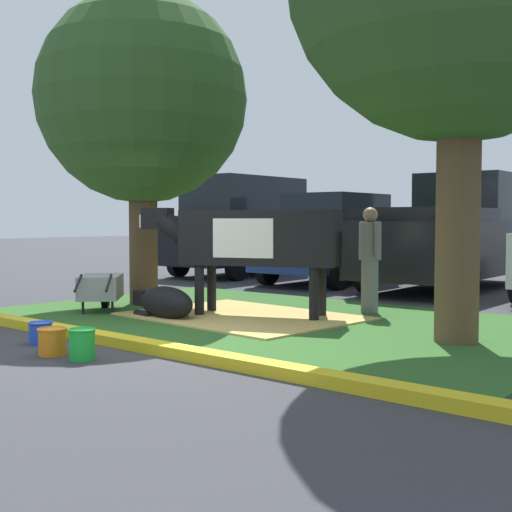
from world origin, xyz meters
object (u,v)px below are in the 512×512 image
(shade_tree_left, at_px, (142,100))
(calf_lying, at_px, (165,303))
(person_handler, at_px, (370,257))
(bucket_green, at_px, (82,343))
(bucket_orange, at_px, (52,341))
(cow_holstein, at_px, (253,239))
(suv_black, at_px, (245,226))
(pickup_truck_black, at_px, (454,235))
(wheelbarrow, at_px, (101,287))
(bucket_blue, at_px, (40,332))
(sedan_blue, at_px, (337,239))

(shade_tree_left, relative_size, calf_lying, 3.93)
(shade_tree_left, xyz_separation_m, calf_lying, (1.53, -0.91, -3.20))
(person_handler, bearing_deg, bucket_green, -95.69)
(bucket_orange, xyz_separation_m, bucket_green, (0.44, 0.06, 0.02))
(cow_holstein, xyz_separation_m, suv_black, (-5.19, 5.74, 0.11))
(cow_holstein, distance_m, person_handler, 1.83)
(shade_tree_left, distance_m, pickup_truck_black, 6.95)
(person_handler, relative_size, wheelbarrow, 1.20)
(shade_tree_left, distance_m, bucket_blue, 4.96)
(bucket_green, xyz_separation_m, pickup_truck_black, (-0.17, 9.29, 0.94))
(calf_lying, xyz_separation_m, sedan_blue, (-1.33, 6.45, 0.75))
(cow_holstein, distance_m, bucket_blue, 3.42)
(calf_lying, distance_m, pickup_truck_black, 6.99)
(calf_lying, relative_size, pickup_truck_black, 0.24)
(person_handler, relative_size, sedan_blue, 0.36)
(bucket_orange, height_order, pickup_truck_black, pickup_truck_black)
(bucket_blue, relative_size, suv_black, 0.06)
(sedan_blue, bearing_deg, bucket_orange, -75.21)
(cow_holstein, bearing_deg, sedan_blue, 111.77)
(wheelbarrow, relative_size, bucket_orange, 4.33)
(cow_holstein, height_order, bucket_orange, cow_holstein)
(bucket_blue, xyz_separation_m, bucket_green, (1.12, -0.22, 0.03))
(bucket_blue, xyz_separation_m, sedan_blue, (-1.70, 8.72, 0.85))
(bucket_green, bearing_deg, wheelbarrow, 140.11)
(calf_lying, xyz_separation_m, bucket_orange, (1.05, -2.55, -0.09))
(wheelbarrow, relative_size, bucket_blue, 4.78)
(wheelbarrow, distance_m, sedan_blue, 6.61)
(sedan_blue, bearing_deg, pickup_truck_black, 7.68)
(cow_holstein, xyz_separation_m, person_handler, (1.11, 1.43, -0.29))
(calf_lying, height_order, wheelbarrow, wheelbarrow)
(shade_tree_left, relative_size, pickup_truck_black, 0.95)
(suv_black, height_order, pickup_truck_black, suv_black)
(cow_holstein, relative_size, wheelbarrow, 2.21)
(sedan_blue, bearing_deg, bucket_blue, -78.95)
(cow_holstein, bearing_deg, bucket_green, -79.67)
(suv_black, bearing_deg, person_handler, -34.39)
(calf_lying, height_order, sedan_blue, sedan_blue)
(shade_tree_left, relative_size, wheelbarrow, 3.85)
(wheelbarrow, xyz_separation_m, sedan_blue, (-0.01, 6.59, 0.60))
(sedan_blue, bearing_deg, shade_tree_left, -92.09)
(calf_lying, height_order, suv_black, suv_black)
(person_handler, xyz_separation_m, suv_black, (-6.31, 4.32, 0.40))
(person_handler, relative_size, bucket_green, 5.00)
(suv_black, distance_m, sedan_blue, 3.03)
(calf_lying, distance_m, bucket_orange, 2.76)
(bucket_green, bearing_deg, pickup_truck_black, 91.07)
(shade_tree_left, bearing_deg, wheelbarrow, -78.60)
(shade_tree_left, height_order, bucket_orange, shade_tree_left)
(calf_lying, relative_size, sedan_blue, 0.30)
(bucket_blue, distance_m, suv_black, 10.19)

